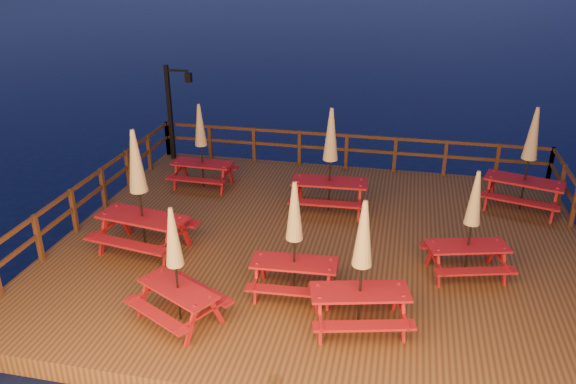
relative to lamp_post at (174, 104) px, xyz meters
name	(u,v)px	position (x,y,z in m)	size (l,w,h in m)	color
ground	(321,257)	(5.39, -4.55, -2.20)	(500.00, 500.00, 0.00)	black
deck	(321,250)	(5.39, -4.55, -2.00)	(12.00, 10.00, 0.40)	#4B2E18
deck_piles	(320,268)	(5.39, -4.55, -2.50)	(11.44, 9.44, 1.40)	#3E2713
railing	(333,183)	(5.39, -2.77, -1.03)	(11.80, 9.75, 1.10)	#3E2713
lamp_post	(174,104)	(0.00, 0.00, 0.00)	(0.85, 0.18, 3.00)	black
picnic_table_0	(362,264)	(6.53, -7.49, -0.50)	(2.04, 1.81, 2.50)	maroon
picnic_table_1	(201,145)	(1.59, -1.99, -0.54)	(1.72, 1.43, 2.41)	maroon
picnic_table_2	(139,190)	(1.56, -5.73, -0.32)	(2.23, 1.93, 2.84)	maroon
picnic_table_3	(529,158)	(10.19, -1.68, -0.38)	(2.28, 2.05, 2.73)	maroon
picnic_table_4	(472,223)	(8.54, -5.28, -0.59)	(1.92, 1.72, 2.33)	maroon
picnic_table_5	(175,264)	(3.31, -7.98, -0.61)	(2.02, 1.90, 2.28)	maroon
picnic_table_6	(294,238)	(5.19, -6.71, -0.55)	(1.75, 1.47, 2.39)	maroon
picnic_table_7	(330,159)	(5.31, -2.79, -0.38)	(1.98, 1.66, 2.73)	maroon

